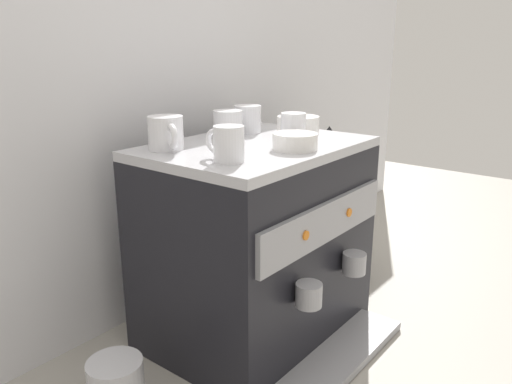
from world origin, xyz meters
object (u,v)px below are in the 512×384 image
(coffee_grinder, at_px, (326,201))
(ceramic_cup_1, at_px, (166,133))
(ceramic_cup_4, at_px, (227,124))
(espresso_machine, at_px, (257,242))
(ceramic_cup_3, at_px, (246,119))
(ceramic_bowl_1, at_px, (295,142))
(ceramic_bowl_0, at_px, (298,125))
(ceramic_cup_2, at_px, (227,144))
(ceramic_cup_0, at_px, (293,126))

(coffee_grinder, bearing_deg, ceramic_cup_1, 174.46)
(coffee_grinder, bearing_deg, ceramic_cup_4, 172.45)
(espresso_machine, xyz_separation_m, ceramic_cup_3, (0.10, 0.12, 0.28))
(ceramic_cup_4, height_order, ceramic_bowl_1, ceramic_cup_4)
(ceramic_cup_1, distance_m, ceramic_bowl_0, 0.37)
(ceramic_cup_2, xyz_separation_m, ceramic_cup_3, (0.28, 0.18, -0.00))
(ceramic_cup_1, bearing_deg, ceramic_bowl_0, -17.40)
(ceramic_cup_4, relative_size, ceramic_bowl_0, 0.97)
(espresso_machine, bearing_deg, coffee_grinder, 7.42)
(espresso_machine, distance_m, ceramic_cup_2, 0.34)
(ceramic_cup_0, distance_m, ceramic_cup_1, 0.31)
(ceramic_bowl_0, bearing_deg, coffee_grinder, 11.74)
(ceramic_bowl_0, bearing_deg, ceramic_cup_3, 123.05)
(ceramic_cup_1, height_order, ceramic_cup_4, ceramic_cup_1)
(ceramic_cup_3, bearing_deg, coffee_grinder, -10.71)
(ceramic_cup_4, xyz_separation_m, coffee_grinder, (0.40, -0.05, -0.29))
(ceramic_bowl_1, bearing_deg, coffee_grinder, 20.65)
(ceramic_bowl_1, xyz_separation_m, coffee_grinder, (0.42, 0.16, -0.27))
(ceramic_cup_3, distance_m, ceramic_bowl_1, 0.24)
(coffee_grinder, bearing_deg, ceramic_cup_3, 169.29)
(espresso_machine, bearing_deg, ceramic_bowl_0, 1.11)
(ceramic_bowl_1, bearing_deg, ceramic_bowl_0, 31.77)
(ceramic_cup_2, distance_m, coffee_grinder, 0.68)
(ceramic_cup_2, bearing_deg, ceramic_cup_4, 41.35)
(ceramic_cup_3, xyz_separation_m, ceramic_bowl_0, (0.07, -0.11, -0.01))
(ceramic_bowl_1, bearing_deg, espresso_machine, 90.51)
(ceramic_cup_1, bearing_deg, ceramic_cup_3, 0.58)
(ceramic_cup_4, distance_m, ceramic_bowl_1, 0.21)
(ceramic_cup_4, bearing_deg, ceramic_cup_0, -64.46)
(ceramic_cup_0, bearing_deg, coffee_grinder, 15.68)
(ceramic_bowl_1, bearing_deg, ceramic_cup_3, 65.50)
(espresso_machine, xyz_separation_m, ceramic_cup_0, (0.09, -0.04, 0.28))
(espresso_machine, distance_m, ceramic_bowl_1, 0.28)
(ceramic_cup_3, bearing_deg, ceramic_cup_4, -174.94)
(ceramic_cup_1, distance_m, coffee_grinder, 0.67)
(ceramic_cup_0, xyz_separation_m, ceramic_bowl_0, (0.09, 0.04, -0.01))
(espresso_machine, relative_size, ceramic_cup_0, 5.83)
(espresso_machine, distance_m, ceramic_bowl_0, 0.32)
(ceramic_cup_3, height_order, ceramic_cup_4, ceramic_cup_3)
(ceramic_cup_0, relative_size, ceramic_cup_4, 0.86)
(espresso_machine, height_order, ceramic_cup_3, ceramic_cup_3)
(ceramic_cup_4, distance_m, ceramic_bowl_0, 0.19)
(ceramic_cup_0, relative_size, ceramic_bowl_0, 0.83)
(ceramic_cup_1, xyz_separation_m, ceramic_cup_3, (0.28, 0.00, -0.00))
(ceramic_cup_0, xyz_separation_m, ceramic_cup_4, (-0.07, 0.15, 0.00))
(ceramic_cup_0, relative_size, ceramic_cup_3, 0.84)
(espresso_machine, bearing_deg, ceramic_cup_3, 48.89)
(ceramic_bowl_1, bearing_deg, ceramic_cup_4, 85.15)
(ceramic_bowl_0, bearing_deg, ceramic_cup_0, -153.71)
(espresso_machine, bearing_deg, ceramic_bowl_1, -89.49)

